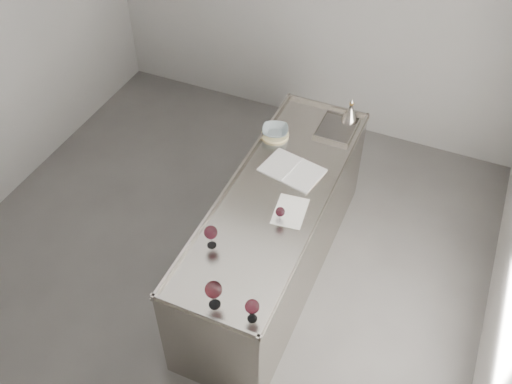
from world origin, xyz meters
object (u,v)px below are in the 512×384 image
at_px(counter, 276,234).
at_px(wine_glass_right, 252,307).
at_px(wine_glass_middle, 213,290).
at_px(wine_glass_left, 211,233).
at_px(ceramic_bowl, 275,131).
at_px(wine_funnel, 350,114).
at_px(notebook, 292,170).
at_px(wine_glass_small, 280,212).

relative_size(counter, wine_glass_right, 13.56).
bearing_deg(wine_glass_middle, wine_glass_left, 119.00).
bearing_deg(wine_glass_middle, counter, 90.80).
xyz_separation_m(wine_glass_left, ceramic_bowl, (-0.05, 1.29, -0.08)).
bearing_deg(wine_funnel, notebook, -105.58).
xyz_separation_m(counter, wine_glass_right, (0.27, -1.08, 0.59)).
bearing_deg(wine_glass_left, wine_glass_right, -40.65).
bearing_deg(notebook, wine_glass_right, -67.55).
height_order(wine_glass_right, wine_glass_small, wine_glass_right).
relative_size(wine_glass_left, notebook, 0.36).
height_order(wine_glass_left, wine_funnel, wine_funnel).
xyz_separation_m(wine_glass_right, notebook, (-0.26, 1.36, -0.12)).
relative_size(counter, wine_glass_middle, 11.22).
xyz_separation_m(wine_glass_left, wine_glass_middle, (0.24, -0.43, 0.02)).
bearing_deg(counter, wine_glass_middle, -89.20).
distance_m(notebook, wine_funnel, 0.83).
xyz_separation_m(notebook, wine_funnel, (0.22, 0.80, 0.06)).
bearing_deg(wine_glass_right, wine_glass_middle, 180.00).
bearing_deg(ceramic_bowl, counter, -66.41).
bearing_deg(ceramic_bowl, wine_glass_left, -87.58).
distance_m(counter, wine_funnel, 1.23).
bearing_deg(ceramic_bowl, wine_funnel, 41.21).
xyz_separation_m(wine_glass_middle, wine_funnel, (0.22, 2.16, -0.08)).
relative_size(wine_glass_left, wine_funnel, 0.81).
bearing_deg(wine_glass_left, notebook, 75.89).
xyz_separation_m(wine_glass_left, wine_funnel, (0.46, 1.73, -0.06)).
distance_m(counter, notebook, 0.55).
height_order(wine_glass_middle, wine_funnel, wine_funnel).
xyz_separation_m(wine_glass_left, notebook, (0.23, 0.93, -0.12)).
bearing_deg(ceramic_bowl, wine_glass_small, -65.66).
height_order(ceramic_bowl, wine_funnel, wine_funnel).
bearing_deg(wine_funnel, wine_glass_small, -94.64).
bearing_deg(wine_glass_right, ceramic_bowl, 107.82).
distance_m(wine_glass_small, notebook, 0.56).
distance_m(wine_glass_small, ceramic_bowl, 0.98).
bearing_deg(counter, wine_funnel, 77.60).
relative_size(wine_glass_small, ceramic_bowl, 0.64).
bearing_deg(wine_glass_left, wine_glass_small, 48.42).
bearing_deg(wine_glass_middle, wine_glass_right, 0.00).
xyz_separation_m(counter, wine_glass_small, (0.13, -0.26, 0.57)).
bearing_deg(wine_glass_middle, notebook, 90.04).
distance_m(wine_glass_right, notebook, 1.39).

